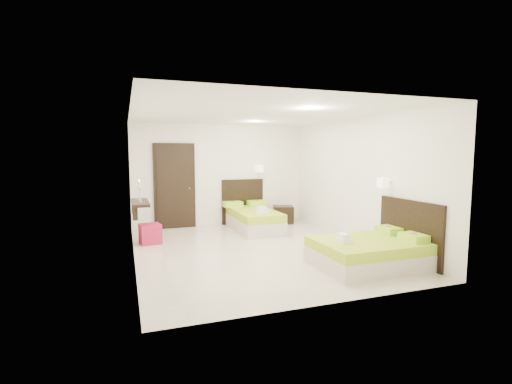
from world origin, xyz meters
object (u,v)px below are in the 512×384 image
object	(u,v)px
bed_double	(372,251)
nightstand	(283,215)
bed_single	(253,218)
ottoman	(150,234)

from	to	relation	value
bed_double	nightstand	xyz separation A→B (m)	(0.16, 4.01, -0.03)
bed_single	ottoman	distance (m)	2.57
ottoman	bed_double	bearing A→B (deg)	-40.22
nightstand	ottoman	size ratio (longest dim) A/B	1.27
bed_double	nightstand	bearing A→B (deg)	87.74
bed_single	ottoman	world-z (taller)	bed_single
bed_double	ottoman	size ratio (longest dim) A/B	4.24
bed_single	nightstand	distance (m)	1.15
ottoman	bed_single	bearing A→B (deg)	14.87
bed_single	ottoman	xyz separation A→B (m)	(-2.49, -0.66, -0.09)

